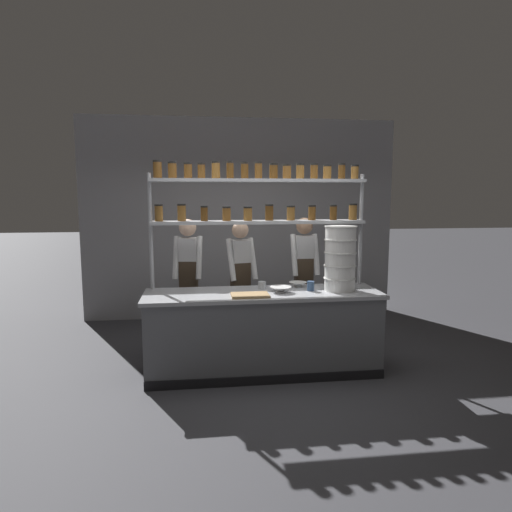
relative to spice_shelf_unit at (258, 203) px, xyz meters
name	(u,v)px	position (x,y,z in m)	size (l,w,h in m)	color
ground_plane	(263,371)	(0.01, -0.33, -1.90)	(40.00, 40.00, 0.00)	#3D3D42
back_wall	(241,219)	(0.01, 2.13, -0.31)	(5.02, 0.12, 3.19)	#939399
prep_counter	(263,332)	(0.01, -0.33, -1.44)	(2.62, 0.76, 0.92)	slate
spice_shelf_unit	(258,203)	(0.00, 0.00, 0.00)	(2.51, 0.28, 2.37)	#ADAFB5
chef_left	(189,276)	(-0.82, 0.49, -0.92)	(0.39, 0.32, 1.69)	black
chef_center	(241,277)	(-0.16, 0.43, -0.95)	(0.41, 0.34, 1.66)	black
chef_right	(304,272)	(0.68, 0.51, -0.92)	(0.36, 0.29, 1.70)	black
container_stack	(340,258)	(0.88, -0.35, -0.62)	(0.36, 0.36, 0.73)	white
cutting_board	(250,295)	(-0.15, -0.52, -0.97)	(0.40, 0.26, 0.02)	#A88456
prep_bowl_near_left	(298,284)	(0.46, -0.10, -0.95)	(0.21, 0.21, 0.06)	silver
prep_bowl_center_front	(281,290)	(0.20, -0.37, -0.95)	(0.24, 0.24, 0.07)	white
serving_cup_front	(262,285)	(0.03, -0.14, -0.94)	(0.09, 0.09, 0.08)	#B2B7BC
serving_cup_by_board	(311,286)	(0.56, -0.33, -0.93)	(0.08, 0.08, 0.11)	#334C70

